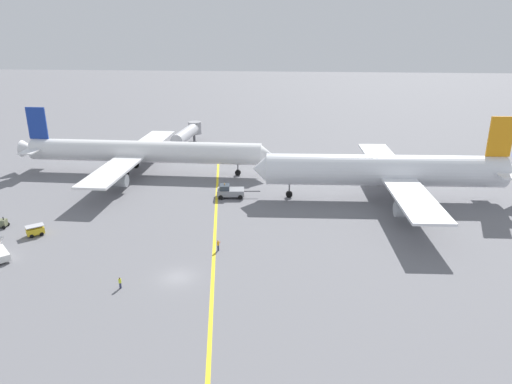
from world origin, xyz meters
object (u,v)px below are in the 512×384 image
ground_crew_wing_walker_right (218,245)px  gse_baggage_cart_trailing (35,230)px  airliner_at_gate_left (142,152)px  pushback_tug (230,191)px  gse_gpu_cart_small (1,223)px  jet_bridge (188,133)px  ground_crew_ramp_agent_by_cones (120,283)px  airliner_being_pushed (386,171)px

ground_crew_wing_walker_right → gse_baggage_cart_trailing: bearing=174.5°
airliner_at_gate_left → pushback_tug: (21.85, -14.35, -3.70)m
gse_baggage_cart_trailing → gse_gpu_cart_small: gse_gpu_cart_small is taller
ground_crew_wing_walker_right → jet_bridge: 65.74m
pushback_tug → ground_crew_wing_walker_right: (1.44, -23.21, -0.27)m
pushback_tug → ground_crew_ramp_agent_by_cones: bearing=-105.1°
airliner_being_pushed → jet_bridge: size_ratio=2.70×
airliner_at_gate_left → ground_crew_wing_walker_right: bearing=-58.2°
airliner_at_gate_left → gse_baggage_cart_trailing: bearing=-101.2°
airliner_at_gate_left → gse_gpu_cart_small: 35.43m
gse_baggage_cart_trailing → gse_gpu_cart_small: 7.77m
gse_gpu_cart_small → ground_crew_ramp_agent_by_cones: (26.67, -16.95, 0.01)m
pushback_tug → jet_bridge: (-17.04, 39.80, 2.70)m
ground_crew_ramp_agent_by_cones → jet_bridge: size_ratio=0.08×
airliner_being_pushed → pushback_tug: size_ratio=5.89×
airliner_being_pushed → ground_crew_ramp_agent_by_cones: airliner_being_pushed is taller
ground_crew_wing_walker_right → airliner_being_pushed: bearing=40.9°
jet_bridge → gse_baggage_cart_trailing: bearing=-101.0°
pushback_tug → gse_gpu_cart_small: pushback_tug is taller
gse_gpu_cart_small → ground_crew_ramp_agent_by_cones: 31.60m
airliner_at_gate_left → airliner_being_pushed: (51.84, -12.85, 0.79)m
gse_gpu_cart_small → jet_bridge: size_ratio=0.12×
airliner_being_pushed → ground_crew_wing_walker_right: size_ratio=28.81×
ground_crew_ramp_agent_by_cones → airliner_at_gate_left: bearing=104.2°
airliner_being_pushed → jet_bridge: 60.68m
gse_baggage_cart_trailing → ground_crew_wing_walker_right: bearing=-5.5°
gse_baggage_cart_trailing → ground_crew_ramp_agent_by_cones: (19.31, -14.48, -0.06)m
airliner_at_gate_left → airliner_being_pushed: 53.42m
gse_baggage_cart_trailing → ground_crew_wing_walker_right: ground_crew_wing_walker_right is taller
jet_bridge → ground_crew_ramp_agent_by_cones: bearing=-84.1°
pushback_tug → ground_crew_ramp_agent_by_cones: 36.04m
airliner_at_gate_left → airliner_being_pushed: bearing=-13.9°
gse_baggage_cart_trailing → ground_crew_ramp_agent_by_cones: bearing=-36.9°
pushback_tug → ground_crew_ramp_agent_by_cones: (-9.37, -34.80, -0.39)m
airliner_at_gate_left → gse_gpu_cart_small: (-14.20, -32.20, -4.10)m
airliner_being_pushed → ground_crew_wing_walker_right: bearing=-139.1°
pushback_tug → airliner_at_gate_left: bearing=146.7°
airliner_at_gate_left → pushback_tug: bearing=-33.3°
airliner_being_pushed → jet_bridge: (-47.03, 38.30, -1.79)m
gse_baggage_cart_trailing → gse_gpu_cart_small: (-7.36, 2.47, -0.07)m
gse_baggage_cart_trailing → airliner_at_gate_left: bearing=78.8°
gse_baggage_cart_trailing → ground_crew_ramp_agent_by_cones: size_ratio=1.99×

